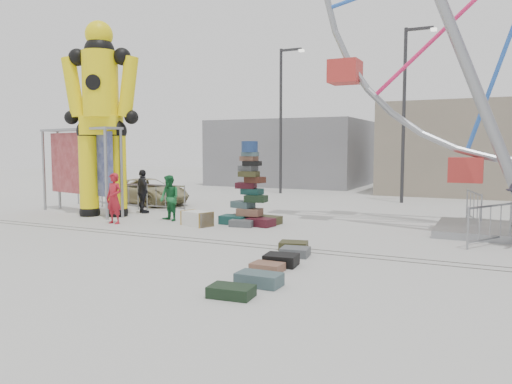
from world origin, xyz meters
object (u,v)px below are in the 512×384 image
at_px(crash_test_dummy, 101,111).
at_px(pedestrian_black, 143,191).
at_px(lamp_post_left, 282,113).
at_px(suitcase_tower, 250,201).
at_px(barricade_wheel_front, 490,225).
at_px(banner_scaffold, 80,150).
at_px(pedestrian_green, 169,198).
at_px(barricade_dummy_b, 120,195).
at_px(barricade_dummy_c, 165,198).
at_px(lamp_post_right, 406,106).
at_px(barricade_dummy_a, 92,193).
at_px(barricade_wheel_back, 474,207).
at_px(pedestrian_red, 114,198).
at_px(parked_suv, 147,191).
at_px(steamer_trunk, 197,219).

xyz_separation_m(crash_test_dummy, pedestrian_black, (0.79, 1.33, -3.05)).
bearing_deg(pedestrian_black, lamp_post_left, -65.70).
height_order(lamp_post_left, crash_test_dummy, lamp_post_left).
bearing_deg(suitcase_tower, barricade_wheel_front, -1.82).
xyz_separation_m(banner_scaffold, pedestrian_green, (4.26, -0.11, -1.68)).
relative_size(crash_test_dummy, barricade_dummy_b, 3.71).
bearing_deg(banner_scaffold, barricade_dummy_c, 51.46).
distance_m(lamp_post_right, barricade_dummy_a, 14.80).
bearing_deg(barricade_dummy_b, barricade_wheel_back, 9.30).
distance_m(barricade_dummy_c, pedestrian_red, 3.51).
distance_m(pedestrian_red, parked_suv, 5.79).
bearing_deg(suitcase_tower, pedestrian_black, 174.08).
relative_size(steamer_trunk, pedestrian_black, 0.59).
bearing_deg(barricade_dummy_c, suitcase_tower, -13.38).
height_order(steamer_trunk, barricade_wheel_front, barricade_wheel_front).
height_order(banner_scaffold, pedestrian_green, banner_scaffold).
bearing_deg(barricade_dummy_b, pedestrian_green, -25.75).
xyz_separation_m(barricade_dummy_b, barricade_wheel_back, (13.72, 1.95, 0.00)).
distance_m(suitcase_tower, pedestrian_black, 5.13).
relative_size(barricade_dummy_b, pedestrian_green, 1.24).
relative_size(barricade_wheel_back, pedestrian_black, 1.16).
bearing_deg(pedestrian_red, barricade_wheel_back, 29.55).
bearing_deg(barricade_wheel_back, barricade_dummy_c, -95.60).
bearing_deg(pedestrian_black, barricade_dummy_c, -84.29).
bearing_deg(suitcase_tower, barricade_dummy_a, 170.03).
height_order(suitcase_tower, barricade_wheel_back, suitcase_tower).
bearing_deg(barricade_dummy_b, barricade_wheel_front, -6.95).
xyz_separation_m(barricade_wheel_front, pedestrian_black, (-12.40, 1.24, 0.31)).
height_order(lamp_post_right, barricade_wheel_back, lamp_post_right).
height_order(barricade_dummy_a, pedestrian_red, pedestrian_red).
relative_size(crash_test_dummy, pedestrian_black, 4.32).
xyz_separation_m(lamp_post_right, pedestrian_black, (-8.65, -8.22, -3.62)).
relative_size(pedestrian_red, pedestrian_green, 1.07).
bearing_deg(barricade_wheel_front, steamer_trunk, 123.46).
bearing_deg(crash_test_dummy, barricade_dummy_c, 39.82).
bearing_deg(pedestrian_green, barricade_wheel_back, 43.43).
relative_size(barricade_dummy_a, barricade_dummy_c, 1.00).
height_order(barricade_wheel_back, pedestrian_black, pedestrian_black).
xyz_separation_m(barricade_dummy_a, pedestrian_black, (3.76, -1.18, 0.31)).
bearing_deg(parked_suv, suitcase_tower, -103.67).
distance_m(crash_test_dummy, parked_suv, 5.19).
relative_size(lamp_post_left, pedestrian_red, 4.64).
bearing_deg(barricade_dummy_b, banner_scaffold, -95.46).
height_order(lamp_post_left, pedestrian_red, lamp_post_left).
bearing_deg(pedestrian_green, barricade_dummy_a, 178.63).
bearing_deg(lamp_post_left, banner_scaffold, -108.24).
xyz_separation_m(crash_test_dummy, banner_scaffold, (-1.30, 0.18, -1.42)).
bearing_deg(crash_test_dummy, barricade_dummy_b, 96.32).
xyz_separation_m(pedestrian_red, parked_suv, (-2.63, 5.15, -0.28)).
distance_m(lamp_post_left, banner_scaffold, 12.13).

